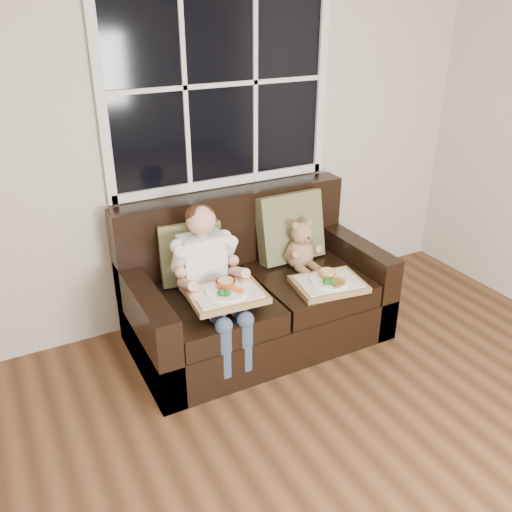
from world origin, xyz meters
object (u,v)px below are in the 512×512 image
teddy_bear (301,248)px  tray_right (329,283)px  child (209,270)px  tray_left (227,293)px  loveseat (254,295)px

teddy_bear → tray_right: 0.35m
child → tray_left: 0.21m
tray_right → teddy_bear: bearing=99.2°
child → tray_right: bearing=-16.6°
teddy_bear → tray_right: (0.01, -0.33, -0.11)m
child → loveseat: bearing=18.1°
child → tray_right: 0.80m
teddy_bear → tray_right: size_ratio=0.74×
loveseat → child: bearing=-161.9°
teddy_bear → loveseat: bearing=177.9°
child → teddy_bear: 0.75m
tray_right → loveseat: bearing=145.3°
child → tray_right: child is taller
child → tray_left: bearing=-81.6°
child → tray_right: size_ratio=1.86×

